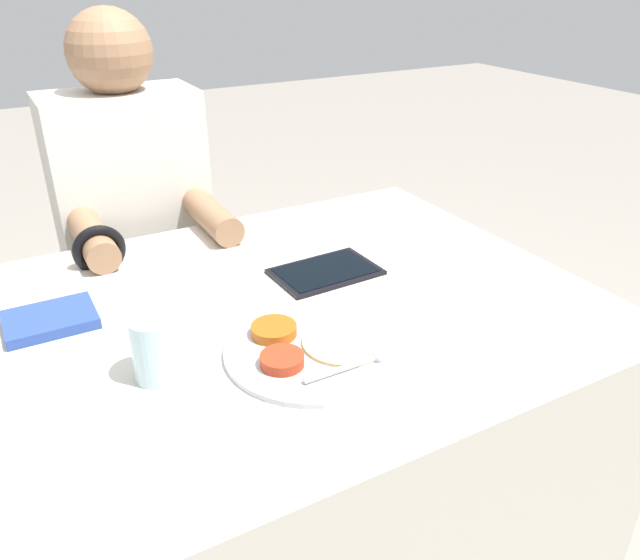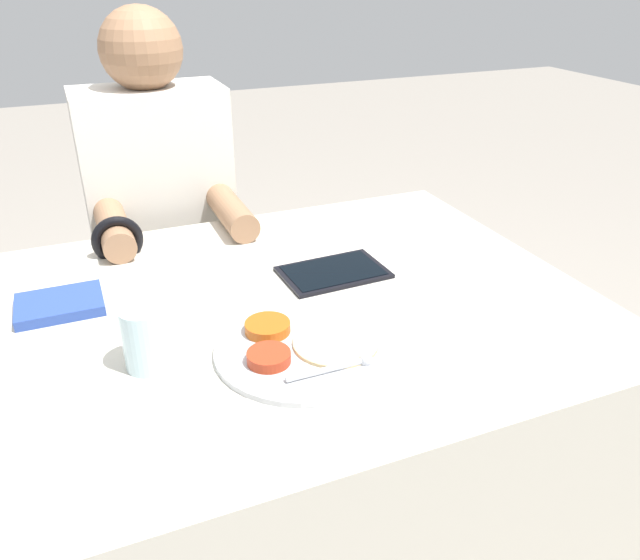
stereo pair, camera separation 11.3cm
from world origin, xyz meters
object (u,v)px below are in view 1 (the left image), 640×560
Objects in this scene: red_notebook at (50,320)px; drinking_glass at (156,348)px; person_diner at (142,269)px; thali_tray at (311,348)px; tablet_device at (325,272)px.

drinking_glass is at bearing -62.74° from red_notebook.
drinking_glass is at bearing -101.01° from person_diner.
red_notebook is (-0.36, 0.30, 0.00)m from thali_tray.
thali_tray is 0.24× the size of person_diner.
thali_tray is 1.36× the size of tablet_device.
person_diner is at bearing 78.99° from drinking_glass.
drinking_glass is at bearing 166.36° from thali_tray.
thali_tray is at bearing -124.14° from tablet_device.
tablet_device is at bearing 55.86° from thali_tray.
drinking_glass reaches higher than thali_tray.
thali_tray is 2.81× the size of drinking_glass.
thali_tray is 0.29m from tablet_device.
thali_tray is at bearing -39.76° from red_notebook.
person_diner is 0.77m from drinking_glass.
red_notebook reaches higher than tablet_device.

